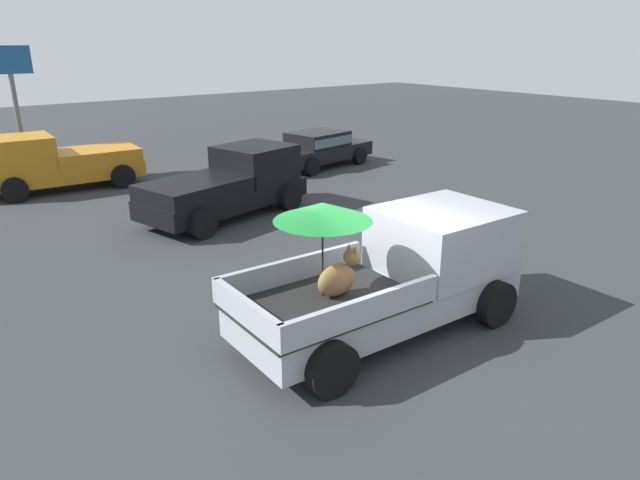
{
  "coord_description": "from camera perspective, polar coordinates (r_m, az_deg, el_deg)",
  "views": [
    {
      "loc": [
        -6.06,
        -6.25,
        4.69
      ],
      "look_at": [
        0.11,
        1.8,
        1.1
      ],
      "focal_mm": 32.29,
      "sensor_mm": 36.0,
      "label": 1
    }
  ],
  "objects": [
    {
      "name": "pickup_truck_far",
      "position": [
        16.03,
        -8.91,
        5.49
      ],
      "size": [
        5.09,
        3.02,
        1.8
      ],
      "rotation": [
        0.0,
        0.0,
        0.24
      ],
      "color": "black",
      "rests_on": "ground"
    },
    {
      "name": "pickup_truck_main",
      "position": [
        9.73,
        7.88,
        -3.01
      ],
      "size": [
        5.1,
        2.37,
        2.38
      ],
      "rotation": [
        0.0,
        0.0,
        -0.03
      ],
      "color": "black",
      "rests_on": "ground"
    },
    {
      "name": "ground_plane",
      "position": [
        9.89,
        5.9,
        -8.93
      ],
      "size": [
        80.0,
        80.0,
        0.0
      ],
      "primitive_type": "plane",
      "color": "#2D3033"
    },
    {
      "name": "motel_sign",
      "position": [
        22.34,
        -28.17,
        13.33
      ],
      "size": [
        1.4,
        0.16,
        4.42
      ],
      "color": "#59595B",
      "rests_on": "ground"
    },
    {
      "name": "parked_sedan_near",
      "position": [
        22.06,
        -0.13,
        9.19
      ],
      "size": [
        4.54,
        2.53,
        1.33
      ],
      "rotation": [
        0.0,
        0.0,
        0.17
      ],
      "color": "black",
      "rests_on": "ground"
    },
    {
      "name": "pickup_truck_red",
      "position": [
        20.44,
        -24.72,
        6.96
      ],
      "size": [
        4.9,
        2.39,
        1.8
      ],
      "rotation": [
        0.0,
        0.0,
        3.08
      ],
      "color": "black",
      "rests_on": "ground"
    }
  ]
}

